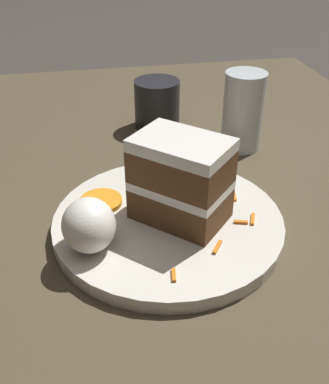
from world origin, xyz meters
name	(u,v)px	position (x,y,z in m)	size (l,w,h in m)	color
ground_plane	(166,238)	(0.00, 0.00, 0.00)	(6.00, 6.00, 0.00)	#38332D
dining_table	(166,230)	(0.00, 0.00, 0.01)	(1.19, 0.87, 0.02)	#4C422D
plate	(164,223)	(-0.01, 0.00, 0.03)	(0.26, 0.26, 0.02)	silver
cake_slice	(181,180)	(-0.01, -0.01, 0.09)	(0.12, 0.12, 0.10)	brown
cream_dollop	(89,225)	(-0.05, 0.09, 0.07)	(0.06, 0.06, 0.06)	white
orange_garnish	(101,201)	(0.03, 0.07, 0.04)	(0.05, 0.05, 0.01)	orange
carrot_shreds_scatter	(211,221)	(-0.03, -0.05, 0.04)	(0.19, 0.13, 0.00)	orange
drinking_glass	(242,116)	(0.17, -0.15, 0.07)	(0.06, 0.06, 0.12)	silver
coffee_mug	(157,102)	(0.27, -0.04, 0.07)	(0.07, 0.07, 0.08)	#232328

